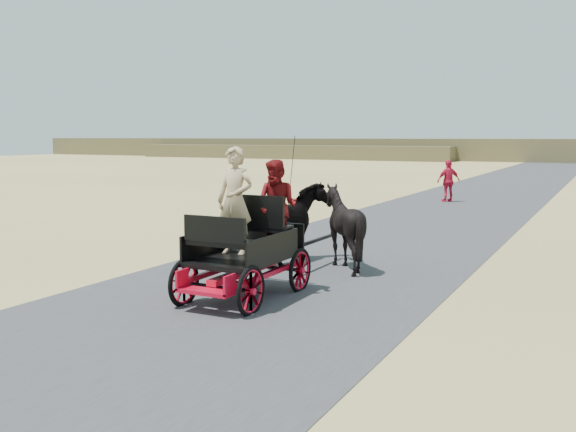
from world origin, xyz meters
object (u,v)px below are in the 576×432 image
at_px(horse_left, 295,224).
at_px(horse_right, 343,227).
at_px(carriage, 245,276).
at_px(pedestrian, 449,181).

bearing_deg(horse_left, horse_right, -180.00).
distance_m(horse_left, horse_right, 1.10).
bearing_deg(carriage, pedestrian, 92.14).
height_order(carriage, horse_right, horse_right).
bearing_deg(horse_right, pedestrian, -85.23).
xyz_separation_m(horse_left, horse_right, (1.10, 0.00, 0.00)).
xyz_separation_m(carriage, horse_left, (-0.55, 3.00, 0.49)).
distance_m(horse_left, pedestrian, 14.34).
height_order(horse_left, pedestrian, pedestrian).
distance_m(carriage, horse_left, 3.09).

